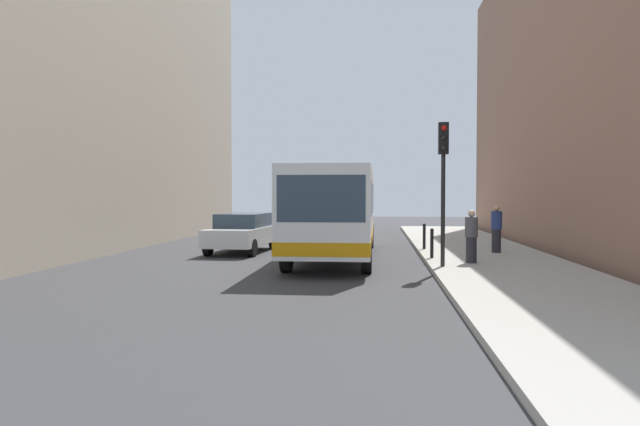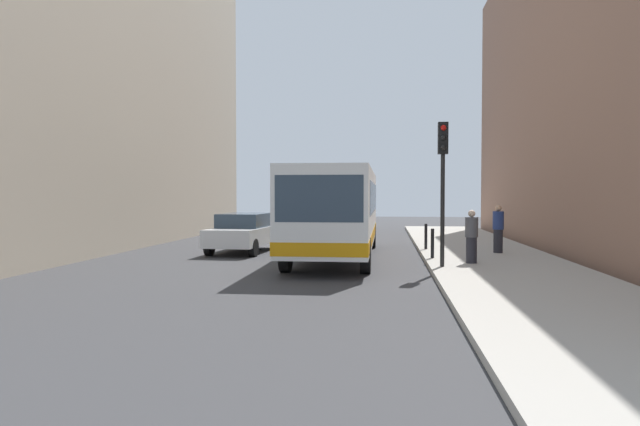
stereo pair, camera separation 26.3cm
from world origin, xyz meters
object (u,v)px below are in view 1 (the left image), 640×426
Objects in this scene: pedestrian_near_signal at (471,237)px; bollard_mid at (424,236)px; traffic_light at (443,166)px; bollard_near at (432,243)px; pedestrian_mid_sidewalk at (496,229)px; bus at (336,208)px; car_beside_bus at (243,232)px.

bollard_mid is at bearing 120.03° from pedestrian_near_signal.
bollard_mid is (-0.10, 5.30, -2.38)m from traffic_light.
bollard_near is 0.56× the size of pedestrian_mid_sidewalk.
bollard_near is 1.70m from pedestrian_near_signal.
bollard_mid is (0.00, 3.08, 0.00)m from bollard_near.
bus reaches higher than car_beside_bus.
pedestrian_near_signal is at bearing 44.40° from traffic_light.
bollard_mid is at bearing -149.10° from bus.
traffic_light is 3.26m from bollard_near.
pedestrian_near_signal is at bearing 115.32° from pedestrian_mid_sidewalk.
bollard_mid is 0.56× the size of pedestrian_mid_sidewalk.
bollard_mid is at bearing 90.00° from bollard_near.
traffic_light is at bearing -88.92° from bollard_mid.
traffic_light is 4.32× the size of bollard_mid.
pedestrian_mid_sidewalk is at bearing 38.64° from bollard_near.
bollard_mid is at bearing 91.08° from traffic_light.
pedestrian_near_signal reaches higher than car_beside_bus.
bollard_near and bollard_mid have the same top height.
traffic_light is 2.43× the size of pedestrian_mid_sidewalk.
car_beside_bus is 4.75× the size of bollard_mid.
bollard_near is (6.87, -2.65, -0.16)m from car_beside_bus.
pedestrian_mid_sidewalk reaches higher than car_beside_bus.
traffic_light is at bearing 134.08° from bus.
car_beside_bus reaches higher than bollard_mid.
pedestrian_near_signal is (1.05, -1.30, 0.31)m from bollard_near.
pedestrian_mid_sidewalk is (2.33, 4.17, -2.01)m from traffic_light.
bus reaches higher than pedestrian_near_signal.
bollard_near is (-0.10, 2.23, -2.38)m from traffic_light.
car_beside_bus is 9.33m from pedestrian_mid_sidewalk.
bollard_mid is 2.71m from pedestrian_mid_sidewalk.
bus reaches higher than bollard_near.
pedestrian_mid_sidewalk reaches higher than bollard_near.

